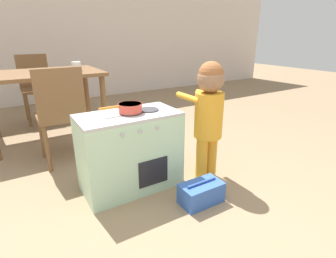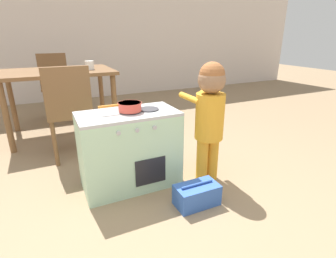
% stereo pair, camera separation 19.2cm
% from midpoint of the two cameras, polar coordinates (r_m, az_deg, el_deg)
% --- Properties ---
extents(wall_back, '(10.00, 0.06, 2.60)m').
position_cam_midpoint_polar(wall_back, '(4.82, -28.32, 20.33)').
color(wall_back, beige).
rests_on(wall_back, ground_plane).
extents(play_kitchen, '(0.70, 0.38, 0.58)m').
position_cam_midpoint_polar(play_kitchen, '(1.93, -11.06, -4.85)').
color(play_kitchen, '#B2DBB7').
rests_on(play_kitchen, ground_plane).
extents(toy_pot, '(0.30, 0.17, 0.06)m').
position_cam_midpoint_polar(toy_pot, '(1.82, -11.34, 4.63)').
color(toy_pot, '#E04C3D').
rests_on(toy_pot, play_kitchen).
extents(child_figure, '(0.23, 0.37, 0.91)m').
position_cam_midpoint_polar(child_figure, '(1.92, 6.05, 4.58)').
color(child_figure, gold).
rests_on(child_figure, ground_plane).
extents(toy_basket, '(0.29, 0.17, 0.16)m').
position_cam_midpoint_polar(toy_basket, '(1.82, 4.17, -13.79)').
color(toy_basket, '#335BB2').
rests_on(toy_basket, ground_plane).
extents(dining_table, '(1.14, 0.79, 0.72)m').
position_cam_midpoint_polar(dining_table, '(3.07, -27.15, 9.23)').
color(dining_table, brown).
rests_on(dining_table, ground_plane).
extents(dining_chair_near, '(0.37, 0.37, 0.84)m').
position_cam_midpoint_polar(dining_chair_near, '(2.40, -24.46, 2.95)').
color(dining_chair_near, brown).
rests_on(dining_chair_near, ground_plane).
extents(dining_chair_far, '(0.37, 0.37, 0.84)m').
position_cam_midpoint_polar(dining_chair_far, '(3.84, -28.04, 8.21)').
color(dining_chair_far, brown).
rests_on(dining_chair_far, ground_plane).
extents(cup_on_table, '(0.09, 0.09, 0.09)m').
position_cam_midpoint_polar(cup_on_table, '(3.01, -21.12, 12.62)').
color(cup_on_table, white).
rests_on(cup_on_table, dining_table).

